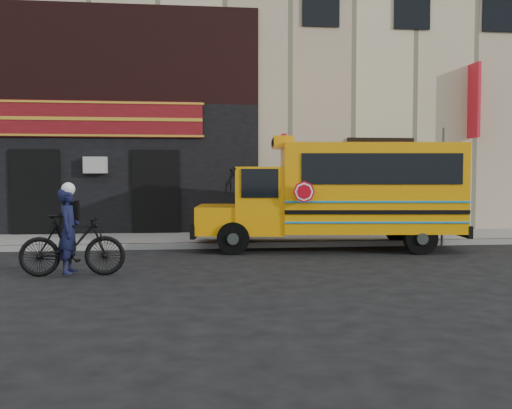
{
  "coord_description": "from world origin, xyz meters",
  "views": [
    {
      "loc": [
        -2.11,
        -12.5,
        1.96
      ],
      "look_at": [
        -0.48,
        1.85,
        1.2
      ],
      "focal_mm": 40.0,
      "sensor_mm": 36.0,
      "label": 1
    }
  ],
  "objects_px": {
    "school_bus": "(343,192)",
    "bicycle": "(72,245)",
    "sign_pole": "(443,181)",
    "cyclist": "(69,233)"
  },
  "relations": [
    {
      "from": "school_bus",
      "to": "bicycle",
      "type": "distance_m",
      "value": 7.08
    },
    {
      "from": "school_bus",
      "to": "sign_pole",
      "type": "xyz_separation_m",
      "value": [
        2.91,
        0.38,
        0.27
      ]
    },
    {
      "from": "school_bus",
      "to": "sign_pole",
      "type": "distance_m",
      "value": 2.95
    },
    {
      "from": "bicycle",
      "to": "cyclist",
      "type": "distance_m",
      "value": 0.25
    },
    {
      "from": "bicycle",
      "to": "cyclist",
      "type": "bearing_deg",
      "value": 44.21
    },
    {
      "from": "bicycle",
      "to": "cyclist",
      "type": "relative_size",
      "value": 1.21
    },
    {
      "from": "school_bus",
      "to": "bicycle",
      "type": "height_order",
      "value": "school_bus"
    },
    {
      "from": "school_bus",
      "to": "cyclist",
      "type": "bearing_deg",
      "value": -153.09
    },
    {
      "from": "school_bus",
      "to": "cyclist",
      "type": "relative_size",
      "value": 4.3
    },
    {
      "from": "bicycle",
      "to": "cyclist",
      "type": "xyz_separation_m",
      "value": [
        -0.07,
        0.07,
        0.23
      ]
    }
  ]
}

